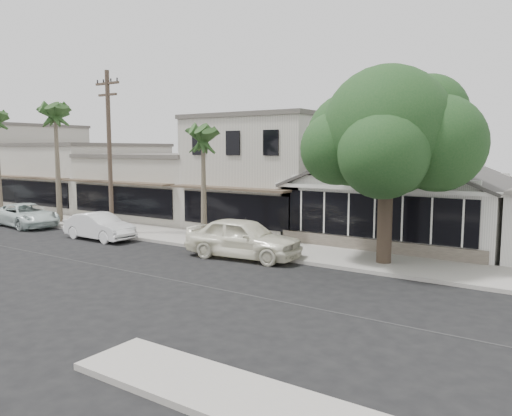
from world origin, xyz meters
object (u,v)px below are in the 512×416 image
Objects in this scene: utility_pole at (109,149)px; car_1 at (99,226)px; car_0 at (243,238)px; shade_tree at (388,135)px; car_2 at (26,215)px.

car_1 is at bearing -66.91° from utility_pole.
shade_tree is at bearing -74.10° from car_0.
utility_pole is at bearing 23.49° from car_1.
utility_pole is 15.17m from shade_tree.
car_2 reaches higher than car_1.
car_1 is (0.55, -1.30, -4.08)m from utility_pole.
shade_tree is at bearing -78.50° from car_1.
car_0 is at bearing -4.10° from utility_pole.
shade_tree reaches higher than car_2.
shade_tree is (5.60, 2.24, 4.43)m from car_0.
car_1 is 15.51m from shade_tree.
car_0 is 16.39m from car_2.
car_0 reaches higher than car_1.
car_0 is 0.65× the size of shade_tree.
utility_pole is at bearing 80.01° from car_0.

